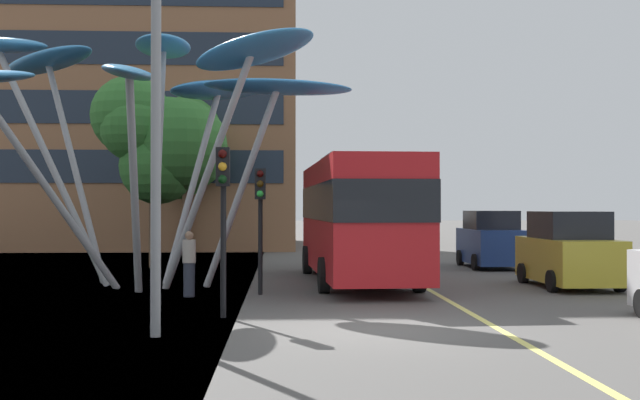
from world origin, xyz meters
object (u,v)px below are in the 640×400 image
at_px(red_bus, 357,213).
at_px(car_parked_mid, 569,252).
at_px(pedestrian, 189,264).
at_px(traffic_light_kerb_near, 223,194).
at_px(traffic_light_kerb_far, 260,203).
at_px(street_lamp, 174,26).
at_px(leaf_sculpture, 136,80).
at_px(car_parked_far, 491,241).

distance_m(red_bus, car_parked_mid, 6.26).
bearing_deg(car_parked_mid, pedestrian, -170.33).
height_order(traffic_light_kerb_near, traffic_light_kerb_far, traffic_light_kerb_near).
relative_size(car_parked_mid, street_lamp, 0.46).
relative_size(leaf_sculpture, traffic_light_kerb_far, 3.75).
relative_size(traffic_light_kerb_far, car_parked_far, 0.85).
xyz_separation_m(car_parked_far, pedestrian, (-10.31, -8.99, -0.17)).
distance_m(street_lamp, pedestrian, 7.72).
height_order(traffic_light_kerb_far, pedestrian, traffic_light_kerb_far).
distance_m(leaf_sculpture, street_lamp, 9.28).
height_order(leaf_sculpture, car_parked_far, leaf_sculpture).
height_order(leaf_sculpture, car_parked_mid, leaf_sculpture).
bearing_deg(street_lamp, red_bus, 66.44).
bearing_deg(street_lamp, car_parked_far, 56.91).
bearing_deg(traffic_light_kerb_near, red_bus, 64.74).
relative_size(traffic_light_kerb_far, car_parked_mid, 0.81).
bearing_deg(street_lamp, traffic_light_kerb_far, 78.01).
bearing_deg(red_bus, street_lamp, -113.56).
distance_m(leaf_sculpture, car_parked_mid, 13.49).
height_order(leaf_sculpture, pedestrian, leaf_sculpture).
distance_m(red_bus, street_lamp, 11.06).
relative_size(leaf_sculpture, traffic_light_kerb_near, 3.51).
relative_size(leaf_sculpture, pedestrian, 7.36).
bearing_deg(traffic_light_kerb_far, car_parked_mid, 10.00).
bearing_deg(pedestrian, traffic_light_kerb_far, 8.10).
relative_size(red_bus, traffic_light_kerb_near, 2.98).
bearing_deg(traffic_light_kerb_near, pedestrian, 106.66).
relative_size(car_parked_mid, pedestrian, 2.43).
xyz_separation_m(car_parked_mid, car_parked_far, (-0.28, 7.19, 0.00)).
relative_size(red_bus, car_parked_far, 2.70).
xyz_separation_m(traffic_light_kerb_near, pedestrian, (-1.16, 3.89, -1.72)).
distance_m(car_parked_mid, street_lamp, 13.63).
height_order(red_bus, pedestrian, red_bus).
bearing_deg(pedestrian, car_parked_mid, 9.67).
bearing_deg(car_parked_mid, street_lamp, -141.96).
bearing_deg(car_parked_mid, car_parked_far, 92.24).
relative_size(traffic_light_kerb_near, car_parked_mid, 0.86).
bearing_deg(pedestrian, car_parked_far, 41.10).
bearing_deg(pedestrian, leaf_sculpture, 123.70).
bearing_deg(red_bus, car_parked_mid, -16.21).
bearing_deg(traffic_light_kerb_far, leaf_sculpture, 145.15).
distance_m(traffic_light_kerb_far, car_parked_far, 12.26).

